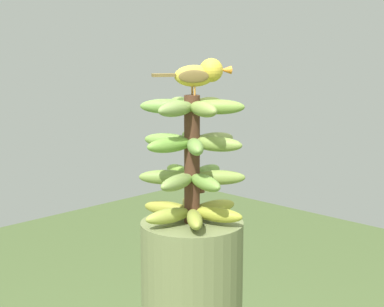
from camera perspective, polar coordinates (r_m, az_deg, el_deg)
name	(u,v)px	position (r m, az deg, el deg)	size (l,w,h in m)	color
banana_bunch	(192,160)	(1.64, 0.01, -0.61)	(0.29, 0.28, 0.34)	#4C2D1E
perched_bird	(201,73)	(1.62, 0.79, 7.32)	(0.19, 0.13, 0.09)	#C68933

